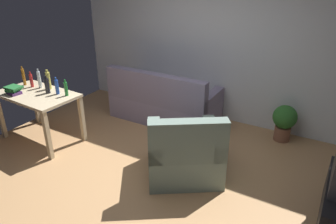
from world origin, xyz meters
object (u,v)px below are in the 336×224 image
(armchair, at_px, (185,154))
(desk, at_px, (38,100))
(bottle_red, at_px, (31,80))
(bottle_squat, at_px, (48,80))
(bottle_clear, at_px, (39,80))
(couch, at_px, (163,103))
(bottle_green, at_px, (66,89))
(book_stack, at_px, (14,90))
(bottle_dark, at_px, (47,86))
(bottle_blue, at_px, (57,87))
(potted_plant, at_px, (284,120))
(bottle_amber, at_px, (24,77))

(armchair, bearing_deg, desk, -27.47)
(bottle_red, relative_size, bottle_squat, 0.80)
(bottle_clear, relative_size, bottle_squat, 0.99)
(couch, distance_m, bottle_green, 1.67)
(bottle_clear, distance_m, book_stack, 0.39)
(bottle_dark, height_order, bottle_green, bottle_dark)
(bottle_clear, bearing_deg, couch, 43.39)
(couch, distance_m, bottle_blue, 1.77)
(bottle_squat, distance_m, bottle_dark, 0.18)
(armchair, bearing_deg, potted_plant, -153.31)
(bottle_dark, bearing_deg, desk, -146.13)
(bottle_squat, xyz_separation_m, bottle_green, (0.44, -0.07, -0.03))
(potted_plant, height_order, bottle_red, bottle_red)
(bottle_green, bearing_deg, desk, -160.53)
(bottle_clear, distance_m, bottle_green, 0.59)
(bottle_red, xyz_separation_m, bottle_clear, (0.15, 0.03, 0.03))
(bottle_red, xyz_separation_m, bottle_green, (0.74, 0.01, 0.00))
(desk, bearing_deg, couch, 53.10)
(bottle_amber, distance_m, bottle_clear, 0.32)
(desk, bearing_deg, book_stack, -144.06)
(couch, relative_size, bottle_squat, 6.06)
(bottle_dark, bearing_deg, potted_plant, 29.34)
(potted_plant, bearing_deg, bottle_amber, -155.54)
(couch, bearing_deg, bottle_clear, 43.39)
(desk, relative_size, potted_plant, 2.17)
(potted_plant, height_order, bottle_green, bottle_green)
(bottle_clear, distance_m, bottle_dark, 0.29)
(armchair, height_order, book_stack, armchair)
(potted_plant, distance_m, bottle_blue, 3.41)
(bottle_clear, relative_size, bottle_blue, 1.17)
(bottle_dark, bearing_deg, armchair, 4.16)
(desk, xyz_separation_m, bottle_amber, (-0.45, 0.15, 0.24))
(couch, relative_size, bottle_blue, 7.16)
(bottle_amber, height_order, bottle_clear, bottle_amber)
(bottle_amber, xyz_separation_m, bottle_dark, (0.59, -0.06, -0.02))
(bottle_dark, distance_m, book_stack, 0.49)
(bottle_green, bearing_deg, bottle_dark, -168.24)
(bottle_blue, distance_m, bottle_green, 0.16)
(book_stack, bearing_deg, bottle_green, 24.76)
(desk, bearing_deg, bottle_clear, 128.04)
(desk, height_order, bottle_red, bottle_red)
(desk, xyz_separation_m, bottle_green, (0.46, 0.16, 0.21))
(couch, bearing_deg, bottle_dark, 51.57)
(desk, bearing_deg, bottle_amber, 164.11)
(bottle_dark, xyz_separation_m, bottle_blue, (0.15, 0.04, -0.00))
(armchair, distance_m, bottle_green, 1.95)
(bottle_amber, bearing_deg, bottle_red, 0.13)
(couch, height_order, bottle_green, bottle_green)
(desk, height_order, book_stack, book_stack)
(desk, bearing_deg, bottle_squat, 87.78)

